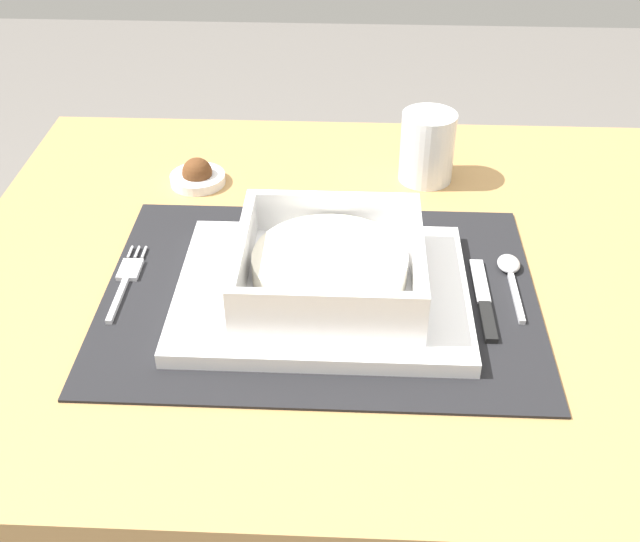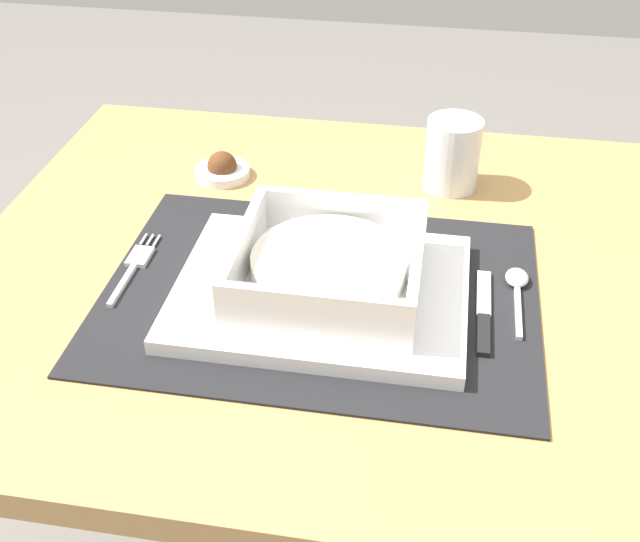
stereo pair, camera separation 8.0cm
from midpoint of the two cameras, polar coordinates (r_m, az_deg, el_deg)
The scene contains 9 objects.
dining_table at distance 0.94m, azimuth -0.79°, elevation -5.56°, with size 0.85×0.70×0.75m.
placemat at distance 0.82m, azimuth -2.80°, elevation -1.72°, with size 0.44×0.33×0.00m, color black.
serving_plate at distance 0.81m, azimuth -2.68°, elevation -1.54°, with size 0.29×0.23×0.02m, color white.
porridge_bowl at distance 0.79m, azimuth -2.21°, elevation 0.12°, with size 0.18×0.18×0.06m.
fork at distance 0.87m, azimuth -16.24°, elevation -0.56°, with size 0.02×0.13×0.00m.
spoon at distance 0.85m, azimuth 10.84°, elevation -0.05°, with size 0.02×0.11×0.01m.
butter_knife at distance 0.81m, azimuth 8.90°, elevation -2.44°, with size 0.01×0.13×0.01m.
drinking_glass at distance 1.01m, azimuth 5.39°, elevation 8.57°, with size 0.07×0.07×0.09m.
condiment_saucer at distance 1.02m, azimuth -10.98°, elevation 6.62°, with size 0.07×0.07×0.04m.
Camera 1 is at (0.01, -0.71, 1.25)m, focal length 44.81 mm.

